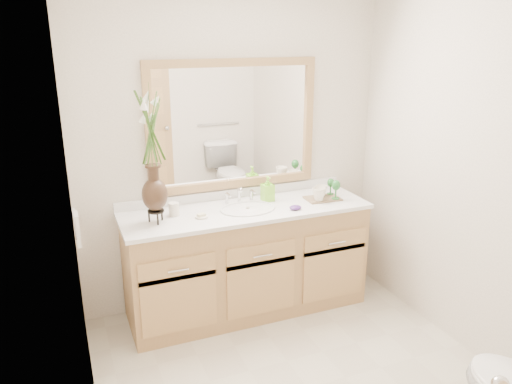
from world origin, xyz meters
name	(u,v)px	position (x,y,z in m)	size (l,w,h in m)	color
wall_back	(233,151)	(0.00, 1.30, 1.20)	(2.40, 0.02, 2.40)	white
wall_left	(79,235)	(-1.20, 0.00, 1.20)	(0.02, 2.60, 2.40)	white
wall_right	(485,179)	(1.20, 0.00, 1.20)	(0.02, 2.60, 2.40)	white
vanity	(247,261)	(0.00, 1.01, 0.40)	(1.80, 0.55, 0.80)	tan
counter	(247,210)	(0.00, 1.01, 0.82)	(1.84, 0.57, 0.03)	white
sink	(248,216)	(0.00, 1.00, 0.78)	(0.38, 0.34, 0.23)	white
mirror	(234,125)	(0.00, 1.28, 1.41)	(1.32, 0.04, 0.97)	white
switch_plate	(77,223)	(-1.19, 0.76, 0.98)	(0.02, 0.12, 0.12)	white
flower_vase	(151,140)	(-0.67, 0.98, 1.40)	(0.20, 0.20, 0.84)	black
tumbler	(174,209)	(-0.53, 1.07, 0.88)	(0.07, 0.07, 0.09)	silver
soap_dish	(201,216)	(-0.36, 0.95, 0.84)	(0.09, 0.09, 0.03)	silver
soap_bottle	(268,190)	(0.21, 1.12, 0.92)	(0.08, 0.08, 0.17)	#8AE736
purple_dish	(295,207)	(0.32, 0.85, 0.85)	(0.09, 0.07, 0.03)	#49246E
tray	(323,199)	(0.62, 0.99, 0.84)	(0.26, 0.18, 0.01)	brown
mug_left	(319,194)	(0.56, 0.94, 0.90)	(0.11, 0.10, 0.11)	silver
mug_right	(321,190)	(0.63, 1.03, 0.89)	(0.09, 0.08, 0.09)	silver
goblet_front	(336,186)	(0.70, 0.93, 0.94)	(0.07, 0.07, 0.15)	#246E2B
goblet_back	(331,184)	(0.72, 1.04, 0.93)	(0.06, 0.06, 0.13)	#246E2B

